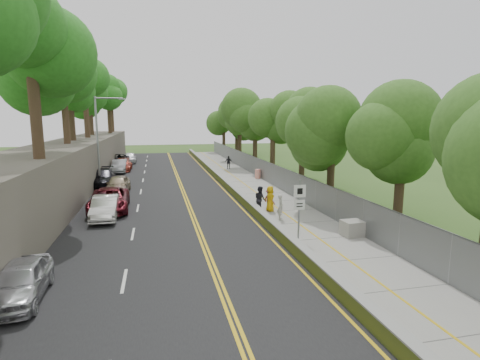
% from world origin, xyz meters
% --- Properties ---
extents(ground, '(140.00, 140.00, 0.00)m').
position_xyz_m(ground, '(0.00, 0.00, 0.00)').
color(ground, '#33511E').
rests_on(ground, ground).
extents(road, '(11.20, 66.00, 0.04)m').
position_xyz_m(road, '(-5.40, 15.00, 0.02)').
color(road, black).
rests_on(road, ground).
extents(sidewalk, '(4.20, 66.00, 0.05)m').
position_xyz_m(sidewalk, '(2.55, 15.00, 0.03)').
color(sidewalk, gray).
rests_on(sidewalk, ground).
extents(jersey_barrier, '(0.42, 66.00, 0.60)m').
position_xyz_m(jersey_barrier, '(0.25, 15.00, 0.30)').
color(jersey_barrier, '#A4C82B').
rests_on(jersey_barrier, ground).
extents(rock_embankment, '(5.00, 66.00, 4.00)m').
position_xyz_m(rock_embankment, '(-13.50, 15.00, 2.00)').
color(rock_embankment, '#595147').
rests_on(rock_embankment, ground).
extents(chainlink_fence, '(0.04, 66.00, 2.00)m').
position_xyz_m(chainlink_fence, '(4.65, 15.00, 1.00)').
color(chainlink_fence, slate).
rests_on(chainlink_fence, ground).
extents(trees_embankment, '(6.40, 66.00, 13.00)m').
position_xyz_m(trees_embankment, '(-13.00, 15.00, 10.50)').
color(trees_embankment, '#328924').
rests_on(trees_embankment, rock_embankment).
extents(trees_fenceside, '(7.00, 66.00, 14.00)m').
position_xyz_m(trees_fenceside, '(7.00, 15.00, 7.00)').
color(trees_fenceside, '#427726').
rests_on(trees_fenceside, ground).
extents(streetlight, '(2.52, 0.22, 8.00)m').
position_xyz_m(streetlight, '(-10.46, 14.00, 4.64)').
color(streetlight, gray).
rests_on(streetlight, ground).
extents(signpost, '(0.62, 0.09, 3.10)m').
position_xyz_m(signpost, '(1.05, -3.02, 1.96)').
color(signpost, gray).
rests_on(signpost, sidewalk).
extents(construction_barrel, '(0.57, 0.57, 0.94)m').
position_xyz_m(construction_barrel, '(4.30, 16.53, 0.52)').
color(construction_barrel, '#F7472A').
rests_on(construction_barrel, sidewalk).
extents(concrete_block, '(1.29, 1.01, 0.81)m').
position_xyz_m(concrete_block, '(4.18, -2.90, 0.46)').
color(concrete_block, gray).
rests_on(concrete_block, sidewalk).
extents(car_0, '(1.71, 3.94, 1.32)m').
position_xyz_m(car_0, '(-10.49, -6.80, 0.70)').
color(car_0, '#B5B5BB').
rests_on(car_0, road).
extents(car_1, '(1.51, 4.23, 1.39)m').
position_xyz_m(car_1, '(-9.00, 3.60, 0.73)').
color(car_1, white).
rests_on(car_1, road).
extents(car_2, '(2.66, 5.46, 1.50)m').
position_xyz_m(car_2, '(-9.00, 5.59, 0.79)').
color(car_2, '#5B121B').
rests_on(car_2, road).
extents(car_3, '(2.81, 5.80, 1.63)m').
position_xyz_m(car_3, '(-10.60, 14.94, 0.85)').
color(car_3, black).
rests_on(car_3, road).
extents(car_4, '(1.94, 4.32, 1.44)m').
position_xyz_m(car_4, '(-9.00, 11.82, 0.76)').
color(car_4, gray).
rests_on(car_4, road).
extents(car_5, '(1.57, 4.42, 1.45)m').
position_xyz_m(car_5, '(-9.94, 24.27, 0.77)').
color(car_5, '#999CA0').
rests_on(car_5, road).
extents(car_6, '(2.76, 5.59, 1.52)m').
position_xyz_m(car_6, '(-10.51, 30.31, 0.80)').
color(car_6, black).
rests_on(car_6, road).
extents(car_7, '(1.95, 4.66, 1.35)m').
position_xyz_m(car_7, '(-9.66, 25.56, 0.71)').
color(car_7, maroon).
rests_on(car_7, road).
extents(car_8, '(1.79, 4.28, 1.45)m').
position_xyz_m(car_8, '(-9.41, 33.52, 0.76)').
color(car_8, silver).
rests_on(car_8, road).
extents(painter_0, '(0.56, 0.84, 1.69)m').
position_xyz_m(painter_0, '(1.45, 3.13, 0.90)').
color(painter_0, '#E0A70D').
rests_on(painter_0, sidewalk).
extents(painter_1, '(0.45, 0.62, 1.57)m').
position_xyz_m(painter_1, '(1.45, 1.00, 0.84)').
color(painter_1, beige).
rests_on(painter_1, sidewalk).
extents(painter_2, '(0.82, 0.96, 1.72)m').
position_xyz_m(painter_2, '(0.75, 3.07, 0.91)').
color(painter_2, black).
rests_on(painter_2, sidewalk).
extents(painter_3, '(0.91, 1.13, 1.52)m').
position_xyz_m(painter_3, '(1.45, 3.25, 0.81)').
color(painter_3, '#934541').
rests_on(painter_3, sidewalk).
extents(person_far, '(0.99, 0.62, 1.57)m').
position_xyz_m(person_far, '(2.80, 24.50, 0.84)').
color(person_far, black).
rests_on(person_far, sidewalk).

